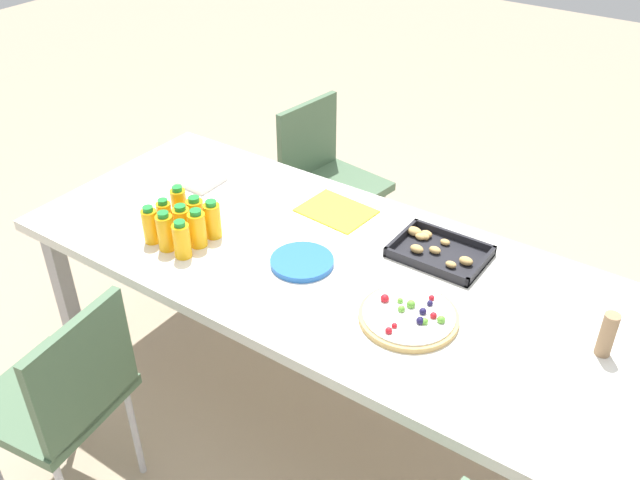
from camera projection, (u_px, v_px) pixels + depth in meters
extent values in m
plane|color=tan|center=(333.00, 411.00, 2.73)|extent=(12.00, 12.00, 0.00)
cube|color=silver|center=(335.00, 266.00, 2.33)|extent=(2.22, 0.91, 0.04)
cube|color=#99999E|center=(67.00, 299.00, 2.76)|extent=(0.06, 0.06, 0.69)
cube|color=#99999E|center=(197.00, 217.00, 3.28)|extent=(0.06, 0.06, 0.69)
cube|color=#4C6B4C|center=(50.00, 398.00, 2.19)|extent=(0.45, 0.45, 0.04)
cube|color=#4C6B4C|center=(84.00, 374.00, 2.01)|extent=(0.08, 0.38, 0.38)
cylinder|color=silver|center=(65.00, 401.00, 2.50)|extent=(0.02, 0.02, 0.41)
cylinder|color=silver|center=(135.00, 433.00, 2.38)|extent=(0.02, 0.02, 0.41)
cube|color=#4C6B4C|center=(337.00, 188.00, 3.29)|extent=(0.45, 0.45, 0.04)
cube|color=#4C6B4C|center=(308.00, 140.00, 3.29)|extent=(0.08, 0.38, 0.38)
cylinder|color=silver|center=(381.00, 230.00, 3.44)|extent=(0.02, 0.02, 0.41)
cylinder|color=silver|center=(339.00, 257.00, 3.24)|extent=(0.02, 0.02, 0.41)
cylinder|color=silver|center=(333.00, 207.00, 3.62)|extent=(0.02, 0.02, 0.41)
cylinder|color=silver|center=(290.00, 232.00, 3.42)|extent=(0.02, 0.02, 0.41)
cylinder|color=#FAAC14|center=(151.00, 226.00, 2.38)|extent=(0.05, 0.05, 0.12)
cylinder|color=#1E8C33|center=(148.00, 209.00, 2.34)|extent=(0.04, 0.04, 0.02)
cylinder|color=#FAAC14|center=(166.00, 233.00, 2.35)|extent=(0.06, 0.06, 0.13)
cylinder|color=#1E8C33|center=(163.00, 214.00, 2.31)|extent=(0.04, 0.04, 0.02)
cylinder|color=#FAAD14|center=(182.00, 241.00, 2.31)|extent=(0.06, 0.06, 0.12)
cylinder|color=#1E8C33|center=(180.00, 224.00, 2.27)|extent=(0.04, 0.04, 0.02)
cylinder|color=#F8AB14|center=(165.00, 218.00, 2.43)|extent=(0.05, 0.05, 0.12)
cylinder|color=#1E8C33|center=(163.00, 202.00, 2.39)|extent=(0.03, 0.03, 0.02)
cylinder|color=#F9AE14|center=(182.00, 224.00, 2.40)|extent=(0.06, 0.06, 0.12)
cylinder|color=#1E8C33|center=(180.00, 208.00, 2.37)|extent=(0.04, 0.04, 0.02)
cylinder|color=#FAAE14|center=(198.00, 230.00, 2.36)|extent=(0.06, 0.06, 0.13)
cylinder|color=#1E8C33|center=(195.00, 212.00, 2.33)|extent=(0.04, 0.04, 0.02)
cylinder|color=#F8AC14|center=(179.00, 207.00, 2.48)|extent=(0.05, 0.05, 0.13)
cylinder|color=#1E8C33|center=(177.00, 189.00, 2.44)|extent=(0.04, 0.04, 0.02)
cylinder|color=#F8AD14|center=(196.00, 215.00, 2.45)|extent=(0.06, 0.06, 0.12)
cylinder|color=#1E8C33|center=(194.00, 199.00, 2.41)|extent=(0.04, 0.04, 0.02)
cylinder|color=#FAAC14|center=(213.00, 221.00, 2.41)|extent=(0.06, 0.06, 0.13)
cylinder|color=#1E8C33|center=(211.00, 203.00, 2.37)|extent=(0.04, 0.04, 0.02)
cylinder|color=tan|center=(409.00, 317.00, 2.07)|extent=(0.30, 0.30, 0.02)
cylinder|color=white|center=(409.00, 314.00, 2.06)|extent=(0.28, 0.28, 0.01)
sphere|color=red|center=(394.00, 326.00, 2.01)|extent=(0.02, 0.02, 0.02)
sphere|color=#66B238|center=(411.00, 304.00, 2.08)|extent=(0.03, 0.03, 0.03)
sphere|color=#66B238|center=(401.00, 309.00, 2.07)|extent=(0.02, 0.02, 0.02)
sphere|color=#66B238|center=(400.00, 301.00, 2.10)|extent=(0.02, 0.02, 0.02)
sphere|color=red|center=(389.00, 331.00, 1.98)|extent=(0.02, 0.02, 0.02)
sphere|color=red|center=(433.00, 316.00, 2.04)|extent=(0.02, 0.02, 0.02)
sphere|color=red|center=(385.00, 298.00, 2.10)|extent=(0.03, 0.03, 0.03)
sphere|color=#1E1947|center=(420.00, 321.00, 2.02)|extent=(0.02, 0.02, 0.02)
sphere|color=#1E1947|center=(423.00, 311.00, 2.05)|extent=(0.02, 0.02, 0.02)
sphere|color=#66B238|center=(441.00, 320.00, 2.02)|extent=(0.02, 0.02, 0.02)
sphere|color=#1E1947|center=(430.00, 303.00, 2.09)|extent=(0.02, 0.02, 0.02)
sphere|color=#66B238|center=(425.00, 321.00, 2.02)|extent=(0.02, 0.02, 0.02)
sphere|color=red|center=(432.00, 298.00, 2.11)|extent=(0.02, 0.02, 0.02)
cube|color=black|center=(439.00, 255.00, 2.34)|extent=(0.31, 0.23, 0.01)
cube|color=black|center=(425.00, 267.00, 2.26)|extent=(0.31, 0.01, 0.03)
cube|color=black|center=(454.00, 237.00, 2.41)|extent=(0.31, 0.01, 0.03)
cube|color=black|center=(401.00, 237.00, 2.41)|extent=(0.01, 0.23, 0.03)
cube|color=black|center=(481.00, 266.00, 2.27)|extent=(0.01, 0.23, 0.03)
ellipsoid|color=tan|center=(424.00, 236.00, 2.41)|extent=(0.04, 0.03, 0.02)
ellipsoid|color=tan|center=(427.00, 234.00, 2.42)|extent=(0.04, 0.03, 0.02)
ellipsoid|color=tan|center=(451.00, 265.00, 2.27)|extent=(0.04, 0.03, 0.02)
ellipsoid|color=tan|center=(435.00, 250.00, 2.34)|extent=(0.04, 0.03, 0.02)
ellipsoid|color=tan|center=(417.00, 249.00, 2.34)|extent=(0.05, 0.03, 0.03)
ellipsoid|color=tan|center=(420.00, 237.00, 2.41)|extent=(0.04, 0.03, 0.02)
ellipsoid|color=tan|center=(414.00, 231.00, 2.43)|extent=(0.05, 0.04, 0.03)
ellipsoid|color=tan|center=(445.00, 242.00, 2.38)|extent=(0.04, 0.03, 0.02)
ellipsoid|color=tan|center=(466.00, 261.00, 2.28)|extent=(0.05, 0.03, 0.03)
cylinder|color=blue|center=(302.00, 264.00, 2.30)|extent=(0.21, 0.21, 0.00)
cylinder|color=blue|center=(302.00, 262.00, 2.30)|extent=(0.21, 0.21, 0.00)
cylinder|color=blue|center=(302.00, 261.00, 2.30)|extent=(0.21, 0.21, 0.00)
cylinder|color=blue|center=(302.00, 260.00, 2.30)|extent=(0.21, 0.21, 0.00)
cube|color=white|center=(201.00, 181.00, 2.76)|extent=(0.15, 0.15, 0.02)
cylinder|color=#9E7A56|center=(607.00, 335.00, 1.91)|extent=(0.04, 0.04, 0.14)
cube|color=yellow|center=(336.00, 211.00, 2.58)|extent=(0.28, 0.22, 0.01)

